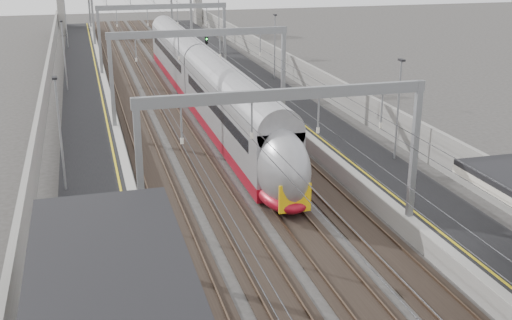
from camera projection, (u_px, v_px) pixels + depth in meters
platform_left at (90, 123)px, 48.31m from camera, size 4.00×120.00×1.00m
platform_right at (291, 109)px, 52.33m from camera, size 4.00×120.00×1.00m
tracks at (195, 121)px, 50.47m from camera, size 11.40×140.00×0.20m
overhead_line at (179, 32)px, 54.53m from camera, size 13.00×140.00×6.60m
wall_left at (44, 112)px, 47.16m from camera, size 0.30×120.00×3.20m
wall_right at (328, 94)px, 52.78m from camera, size 0.30×120.00×3.20m
train at (206, 88)px, 52.54m from camera, size 2.68×48.81×4.24m
signal_green at (109, 49)px, 69.38m from camera, size 0.32×0.32×3.48m
signal_red_near at (189, 49)px, 69.78m from camera, size 0.32×0.32×3.48m
signal_red_far at (207, 46)px, 71.26m from camera, size 0.32×0.32×3.48m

